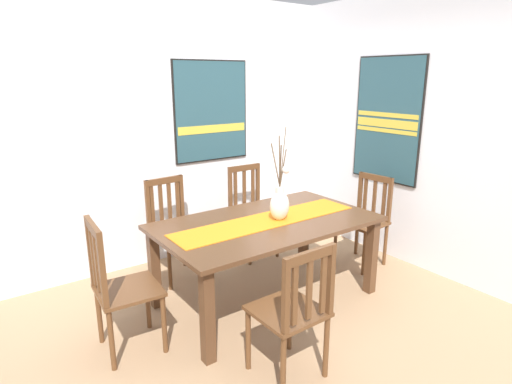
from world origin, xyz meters
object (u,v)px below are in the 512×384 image
Objects in this scene: chair_0 at (293,311)px; chair_4 at (365,219)px; painting_on_side_wall at (388,120)px; chair_1 at (173,227)px; chair_3 at (119,286)px; dining_table at (267,231)px; centerpiece_vase at (280,203)px; chair_2 at (251,210)px; painting_on_back_wall at (211,111)px.

chair_0 reaches higher than chair_4.
chair_0 is at bearing -154.47° from painting_on_side_wall.
chair_3 is at bearing -132.60° from chair_1.
chair_0 is 1.97m from chair_4.
chair_1 is (-0.45, 0.90, -0.14)m from dining_table.
chair_3 is 3.07m from painting_on_side_wall.
dining_table is at bearing 62.23° from chair_0.
dining_table is 2.38× the size of centerpiece_vase.
chair_1 is at bearing 179.48° from chair_2.
chair_2 is 1.05× the size of chair_4.
painting_on_side_wall is (2.13, 1.02, 0.97)m from chair_0.
dining_table is 1.29m from chair_4.
chair_0 is 0.73× the size of painting_on_side_wall.
chair_4 is at bearing 0.48° from dining_table.
painting_on_side_wall is at bearing -40.56° from painting_on_back_wall.
chair_3 is at bearing 177.15° from centerpiece_vase.
chair_0 is 1.21m from chair_3.
chair_2 is at bearing 146.88° from painting_on_side_wall.
chair_2 is at bearing 62.39° from dining_table.
chair_3 is (-1.26, 0.02, -0.13)m from dining_table.
painting_on_back_wall is (-1.03, 1.31, 1.05)m from chair_4.
painting_on_back_wall is at bearing 128.08° from chair_4.
chair_2 reaches higher than dining_table.
chair_0 is at bearing -152.57° from chair_4.
centerpiece_vase is 1.41m from chair_3.
chair_3 reaches higher than chair_2.
centerpiece_vase reaches higher than chair_3.
dining_table is at bearing -175.90° from painting_on_side_wall.
dining_table is 0.27m from centerpiece_vase.
painting_on_back_wall is (-0.22, 0.43, 1.04)m from chair_2.
painting_on_side_wall is at bearing 6.08° from centerpiece_vase.
centerpiece_vase is (0.10, -0.05, 0.24)m from dining_table.
chair_3 is (-1.73, -0.87, 0.00)m from chair_2.
chair_2 is 0.99× the size of chair_3.
centerpiece_vase reaches higher than dining_table.
dining_table is 1.02m from chair_2.
chair_3 is at bearing 179.07° from dining_table.
chair_3 reaches higher than chair_4.
centerpiece_vase is 0.60× the size of painting_on_side_wall.
centerpiece_vase is 1.10m from chair_0.
chair_1 is at bearing 159.57° from painting_on_side_wall.
painting_on_side_wall reaches higher than chair_1.
chair_1 is at bearing 152.67° from chair_4.
chair_3 is (-0.79, 0.92, 0.01)m from chair_0.
chair_4 is 1.97m from painting_on_back_wall.
chair_1 is 0.98× the size of chair_3.
painting_on_back_wall reaches higher than centerpiece_vase.
centerpiece_vase is 0.82× the size of chair_0.
painting_on_side_wall reaches higher than chair_3.
chair_4 reaches higher than dining_table.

